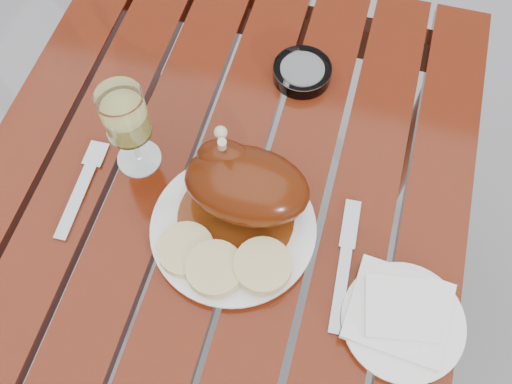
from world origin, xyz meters
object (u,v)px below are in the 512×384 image
dinner_plate (233,229)px  table (215,309)px  ashtray (302,72)px  wine_glass (130,130)px  side_plate (403,322)px

dinner_plate → table: bearing=-148.8°
table → dinner_plate: (0.05, 0.03, 0.38)m
table → ashtray: 0.53m
wine_glass → side_plate: (0.46, -0.16, -0.08)m
wine_glass → side_plate: bearing=-19.2°
side_plate → ashtray: ashtray is taller
side_plate → ashtray: size_ratio=1.69×
wine_glass → ashtray: wine_glass is taller
side_plate → dinner_plate: bearing=164.5°
table → dinner_plate: bearing=31.2°
ashtray → dinner_plate: bearing=-95.9°
table → wine_glass: wine_glass is taller
table → wine_glass: bearing=141.7°
side_plate → wine_glass: bearing=160.8°
table → dinner_plate: dinner_plate is taller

